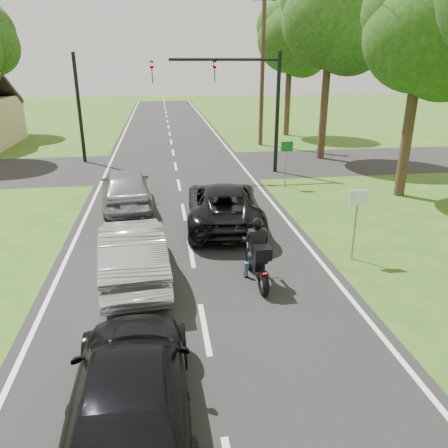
{
  "coord_description": "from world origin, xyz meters",
  "views": [
    {
      "loc": [
        -0.75,
        -8.15,
        5.49
      ],
      "look_at": [
        0.86,
        3.0,
        1.3
      ],
      "focal_mm": 35.0,
      "sensor_mm": 36.0,
      "label": 1
    }
  ],
  "objects": [
    {
      "name": "ground",
      "position": [
        0.0,
        0.0,
        0.0
      ],
      "size": [
        140.0,
        140.0,
        0.0
      ],
      "primitive_type": "plane",
      "color": "#275217",
      "rests_on": "ground"
    },
    {
      "name": "road",
      "position": [
        0.0,
        10.0,
        0.01
      ],
      "size": [
        8.0,
        100.0,
        0.01
      ],
      "primitive_type": "cube",
      "color": "black",
      "rests_on": "ground"
    },
    {
      "name": "cross_road",
      "position": [
        0.0,
        16.0,
        0.01
      ],
      "size": [
        60.0,
        7.0,
        0.01
      ],
      "primitive_type": "cube",
      "color": "black",
      "rests_on": "ground"
    },
    {
      "name": "motorcycle_rider",
      "position": [
        1.58,
        1.93,
        0.71
      ],
      "size": [
        0.59,
        2.1,
        1.81
      ],
      "rotation": [
        0.0,
        0.0,
        0.04
      ],
      "color": "black",
      "rests_on": "ground"
    },
    {
      "name": "dark_suv",
      "position": [
        1.35,
        6.46,
        0.76
      ],
      "size": [
        2.92,
        5.59,
        1.5
      ],
      "primitive_type": "imported",
      "rotation": [
        0.0,
        0.0,
        3.06
      ],
      "color": "black",
      "rests_on": "road"
    },
    {
      "name": "silver_sedan",
      "position": [
        -1.63,
        2.67,
        0.78
      ],
      "size": [
        2.02,
        4.77,
        1.53
      ],
      "primitive_type": "imported",
      "rotation": [
        0.0,
        0.0,
        3.23
      ],
      "color": "silver",
      "rests_on": "road"
    },
    {
      "name": "silver_suv",
      "position": [
        -2.21,
        8.99,
        0.81
      ],
      "size": [
        2.33,
        4.83,
        1.59
      ],
      "primitive_type": "imported",
      "rotation": [
        0.0,
        0.0,
        3.24
      ],
      "color": "#999AA0",
      "rests_on": "road"
    },
    {
      "name": "dark_car_behind",
      "position": [
        -1.4,
        -2.52,
        0.7
      ],
      "size": [
        1.96,
        4.75,
        1.37
      ],
      "primitive_type": "imported",
      "rotation": [
        0.0,
        0.0,
        3.15
      ],
      "color": "black",
      "rests_on": "road"
    },
    {
      "name": "traffic_signal",
      "position": [
        3.34,
        14.0,
        4.14
      ],
      "size": [
        6.38,
        0.44,
        6.0
      ],
      "color": "black",
      "rests_on": "ground"
    },
    {
      "name": "signal_pole_far",
      "position": [
        -5.2,
        18.0,
        3.0
      ],
      "size": [
        0.2,
        0.2,
        6.0
      ],
      "primitive_type": "cylinder",
      "color": "black",
      "rests_on": "ground"
    },
    {
      "name": "utility_pole_far",
      "position": [
        6.2,
        22.0,
        5.08
      ],
      "size": [
        1.6,
        0.28,
        10.0
      ],
      "color": "#4C3022",
      "rests_on": "ground"
    },
    {
      "name": "sign_white",
      "position": [
        4.7,
        2.98,
        1.6
      ],
      "size": [
        0.55,
        0.07,
        2.12
      ],
      "color": "slate",
      "rests_on": "ground"
    },
    {
      "name": "sign_green",
      "position": [
        4.9,
        10.98,
        1.6
      ],
      "size": [
        0.55,
        0.07,
        2.12
      ],
      "color": "slate",
      "rests_on": "ground"
    },
    {
      "name": "tree_row_c",
      "position": [
        9.75,
        8.8,
        6.23
      ],
      "size": [
        4.8,
        4.65,
        8.76
      ],
      "color": "#332316",
      "rests_on": "ground"
    },
    {
      "name": "tree_row_d",
      "position": [
        9.1,
        16.76,
        7.43
      ],
      "size": [
        5.76,
        5.58,
        10.45
      ],
      "color": "#332316",
      "rests_on": "ground"
    },
    {
      "name": "tree_row_e",
      "position": [
        9.48,
        25.78,
        6.83
      ],
      "size": [
        5.28,
        5.12,
        9.61
      ],
      "color": "#332316",
      "rests_on": "ground"
    }
  ]
}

